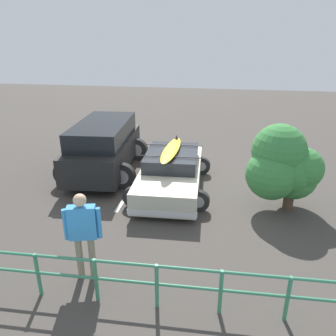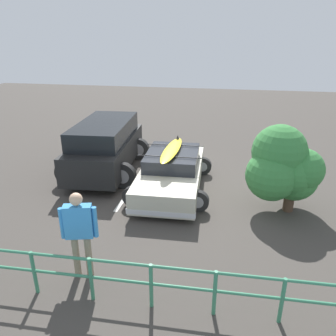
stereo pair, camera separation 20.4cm
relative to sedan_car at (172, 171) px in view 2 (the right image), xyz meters
The scene contains 7 objects.
ground_plane 0.62m from the sedan_car, 163.45° to the left, with size 44.00×44.00×0.02m, color #423D38.
parking_stripe 1.40m from the sedan_car, ahead, with size 3.54×0.12×0.00m, color silver.
sedan_car is the anchor object (origin of this frame).
suv_car 2.77m from the sedan_car, 21.39° to the right, with size 2.88×4.66×1.82m.
person_bystander 4.53m from the sedan_car, 76.90° to the left, with size 0.70×0.34×1.85m.
railing_fence 4.97m from the sedan_car, 89.78° to the left, with size 7.84×0.33×0.92m.
bush_near_left 3.40m from the sedan_car, 166.94° to the left, with size 2.06×1.69×2.40m.
Camera 2 is at (-1.52, 9.33, 4.54)m, focal length 35.00 mm.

